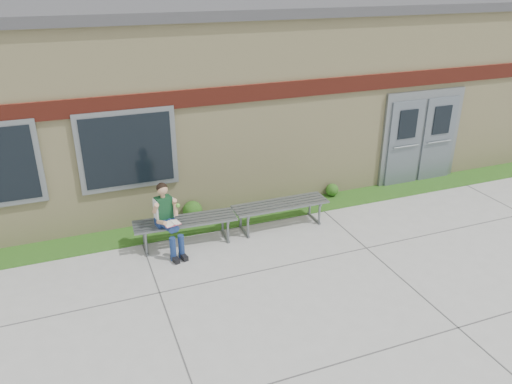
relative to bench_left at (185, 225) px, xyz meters
name	(u,v)px	position (x,y,z in m)	size (l,w,h in m)	color
ground	(334,272)	(2.18, -1.95, -0.39)	(80.00, 80.00, 0.00)	#9E9E99
grass_strip	(276,211)	(2.18, 0.65, -0.38)	(16.00, 0.80, 0.02)	#204512
school_building	(226,86)	(2.18, 4.04, 1.71)	(16.20, 6.22, 4.20)	beige
bench_left	(185,225)	(0.00, 0.00, 0.00)	(1.99, 0.66, 0.51)	slate
bench_right	(280,208)	(2.00, 0.00, 0.00)	(1.99, 0.56, 0.52)	slate
girl	(167,217)	(-0.37, -0.20, 0.34)	(0.50, 0.80, 1.37)	navy
shrub_mid	(193,211)	(0.37, 0.90, -0.17)	(0.42, 0.42, 0.42)	#204512
shrub_east	(332,190)	(3.73, 0.90, -0.23)	(0.30, 0.30, 0.30)	#204512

